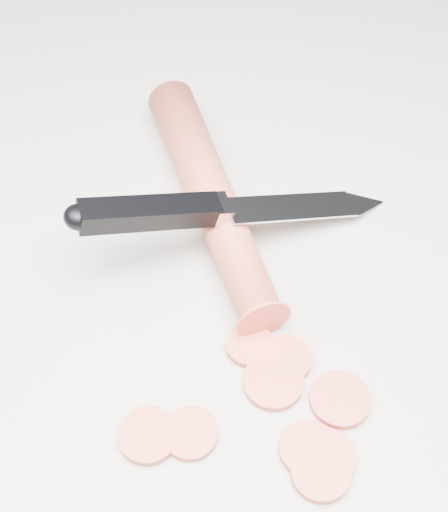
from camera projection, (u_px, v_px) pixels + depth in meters
ground at (184, 352)px, 0.46m from camera, size 2.40×2.40×0.00m
carrot at (211, 196)px, 0.52m from camera, size 0.08×0.22×0.03m
carrot_slice_0 at (148, 435)px, 0.42m from camera, size 0.04×0.04×0.01m
carrot_slice_1 at (327, 457)px, 0.42m from camera, size 0.03×0.03×0.01m
carrot_slice_2 at (250, 345)px, 0.46m from camera, size 0.03×0.03×0.01m
carrot_slice_3 at (287, 359)px, 0.45m from camera, size 0.03×0.03×0.01m
carrot_slice_4 at (308, 449)px, 0.42m from camera, size 0.03×0.03×0.01m
carrot_slice_5 at (190, 433)px, 0.43m from camera, size 0.03×0.03×0.01m
carrot_slice_6 at (321, 472)px, 0.41m from camera, size 0.04×0.04×0.01m
carrot_slice_7 at (273, 382)px, 0.45m from camera, size 0.04×0.04×0.01m
carrot_slice_8 at (340, 400)px, 0.44m from camera, size 0.04×0.04×0.01m
kitchen_knife at (239, 205)px, 0.49m from camera, size 0.23×0.08×0.07m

